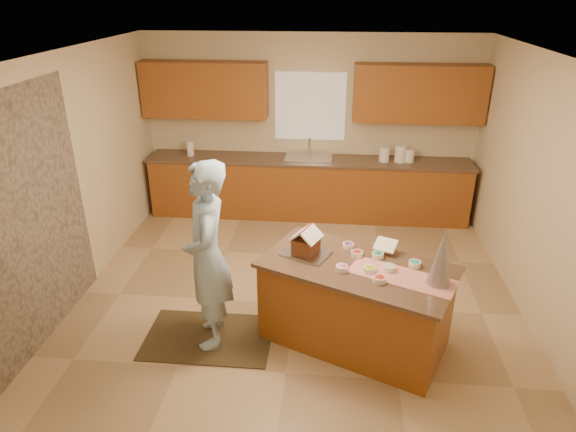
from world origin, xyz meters
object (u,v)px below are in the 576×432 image
object	(u,v)px
tinsel_tree	(442,258)
island_base	(355,306)
boy	(207,256)
gingerbread_house	(306,243)

from	to	relation	value
tinsel_tree	island_base	bearing A→B (deg)	159.77
island_base	boy	size ratio (longest dim) A/B	0.91
island_base	tinsel_tree	distance (m)	1.04
boy	gingerbread_house	bearing A→B (deg)	93.52
island_base	gingerbread_house	size ratio (longest dim) A/B	4.91
boy	gingerbread_house	world-z (taller)	boy
island_base	tinsel_tree	bearing A→B (deg)	3.67
gingerbread_house	island_base	bearing A→B (deg)	-18.70
gingerbread_house	boy	bearing A→B (deg)	-163.87
boy	gingerbread_house	xyz separation A→B (m)	(0.92, 0.27, 0.05)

